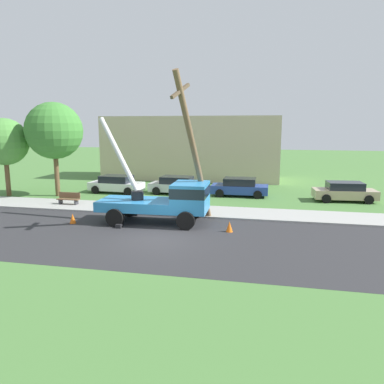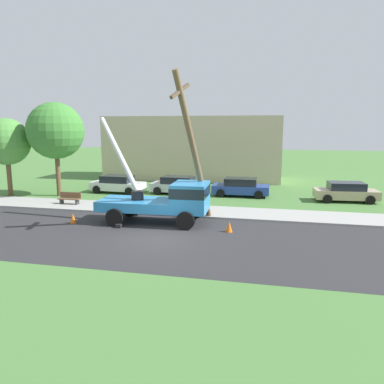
% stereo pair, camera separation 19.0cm
% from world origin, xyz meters
% --- Properties ---
extents(ground_plane, '(120.00, 120.00, 0.00)m').
position_xyz_m(ground_plane, '(0.00, 12.00, 0.00)').
color(ground_plane, '#477538').
extents(road_asphalt, '(80.00, 8.91, 0.01)m').
position_xyz_m(road_asphalt, '(0.00, 0.00, 0.00)').
color(road_asphalt, '#2B2B2D').
rests_on(road_asphalt, ground).
extents(sidewalk_strip, '(80.00, 3.12, 0.10)m').
position_xyz_m(sidewalk_strip, '(0.00, 6.01, 0.05)').
color(sidewalk_strip, '#9E9E99').
rests_on(sidewalk_strip, ground).
extents(utility_truck, '(6.85, 3.21, 5.98)m').
position_xyz_m(utility_truck, '(-0.35, 2.90, 1.41)').
color(utility_truck, '#2D84C6').
rests_on(utility_truck, ground).
extents(leaning_utility_pole, '(1.50, 4.21, 8.30)m').
position_xyz_m(leaning_utility_pole, '(1.12, 2.93, 4.23)').
color(leaning_utility_pole, brown).
rests_on(leaning_utility_pole, ground).
extents(traffic_cone_ahead, '(0.36, 0.36, 0.56)m').
position_xyz_m(traffic_cone_ahead, '(3.27, 1.84, 0.28)').
color(traffic_cone_ahead, orange).
rests_on(traffic_cone_ahead, ground).
extents(traffic_cone_behind, '(0.36, 0.36, 0.56)m').
position_xyz_m(traffic_cone_behind, '(-5.64, 1.70, 0.28)').
color(traffic_cone_behind, orange).
rests_on(traffic_cone_behind, ground).
extents(traffic_cone_curbside, '(0.36, 0.36, 0.56)m').
position_xyz_m(traffic_cone_curbside, '(0.59, 4.08, 0.28)').
color(traffic_cone_curbside, orange).
rests_on(traffic_cone_curbside, ground).
extents(parked_sedan_white, '(4.51, 2.21, 1.42)m').
position_xyz_m(parked_sedan_white, '(-7.21, 11.50, 0.71)').
color(parked_sedan_white, silver).
rests_on(parked_sedan_white, ground).
extents(parked_sedan_silver, '(4.49, 2.17, 1.42)m').
position_xyz_m(parked_sedan_silver, '(-2.18, 12.01, 0.71)').
color(parked_sedan_silver, '#B7B7BF').
rests_on(parked_sedan_silver, ground).
extents(parked_sedan_blue, '(4.41, 2.03, 1.42)m').
position_xyz_m(parked_sedan_blue, '(2.90, 12.13, 0.71)').
color(parked_sedan_blue, '#263F99').
rests_on(parked_sedan_blue, ground).
extents(parked_sedan_tan, '(4.53, 2.25, 1.42)m').
position_xyz_m(parked_sedan_tan, '(10.60, 11.67, 0.71)').
color(parked_sedan_tan, tan).
rests_on(parked_sedan_tan, ground).
extents(park_bench, '(1.60, 0.45, 0.90)m').
position_xyz_m(park_bench, '(-8.41, 6.08, 0.46)').
color(park_bench, brown).
rests_on(park_bench, ground).
extents(roadside_tree_near, '(4.34, 4.34, 7.26)m').
position_xyz_m(roadside_tree_near, '(-11.15, 9.15, 5.07)').
color(roadside_tree_near, brown).
rests_on(roadside_tree_near, ground).
extents(roadside_tree_far, '(3.63, 3.63, 6.07)m').
position_xyz_m(roadside_tree_far, '(-14.98, 8.39, 4.23)').
color(roadside_tree_far, brown).
rests_on(roadside_tree_far, ground).
extents(lowrise_building_backdrop, '(18.00, 6.00, 6.40)m').
position_xyz_m(lowrise_building_backdrop, '(-2.94, 21.38, 3.20)').
color(lowrise_building_backdrop, '#C6B293').
rests_on(lowrise_building_backdrop, ground).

